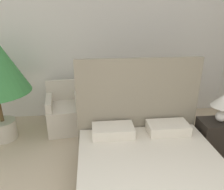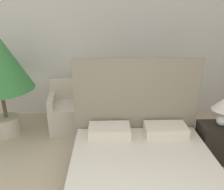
# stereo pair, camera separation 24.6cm
# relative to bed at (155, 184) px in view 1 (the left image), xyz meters

# --- Properties ---
(wall_back) EXTENTS (10.00, 0.06, 2.90)m
(wall_back) POSITION_rel_bed_xyz_m (-0.34, 2.45, 1.17)
(wall_back) COLOR silver
(wall_back) RESTS_ON ground_plane
(bed) EXTENTS (1.77, 2.23, 1.48)m
(bed) POSITION_rel_bed_xyz_m (0.00, 0.00, 0.00)
(bed) COLOR brown
(bed) RESTS_ON ground_plane
(armchair_near_window_left) EXTENTS (0.68, 0.73, 0.87)m
(armchair_near_window_left) POSITION_rel_bed_xyz_m (-1.17, 1.83, 0.02)
(armchair_near_window_left) COLOR beige
(armchair_near_window_left) RESTS_ON ground_plane
(armchair_near_window_right) EXTENTS (0.67, 0.72, 0.87)m
(armchair_near_window_right) POSITION_rel_bed_xyz_m (-0.18, 1.83, 0.02)
(armchair_near_window_right) COLOR beige
(armchair_near_window_right) RESTS_ON ground_plane
(nightstand) EXTENTS (0.54, 0.36, 0.58)m
(nightstand) POSITION_rel_bed_xyz_m (1.17, 0.80, 0.01)
(nightstand) COLOR black
(nightstand) RESTS_ON ground_plane
(table_lamp) EXTENTS (0.34, 0.34, 0.43)m
(table_lamp) POSITION_rel_bed_xyz_m (1.18, 0.80, 0.60)
(table_lamp) COLOR white
(table_lamp) RESTS_ON nightstand
(side_table) EXTENTS (0.28, 0.28, 0.42)m
(side_table) POSITION_rel_bed_xyz_m (-0.67, 1.86, -0.07)
(side_table) COLOR brown
(side_table) RESTS_ON ground_plane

